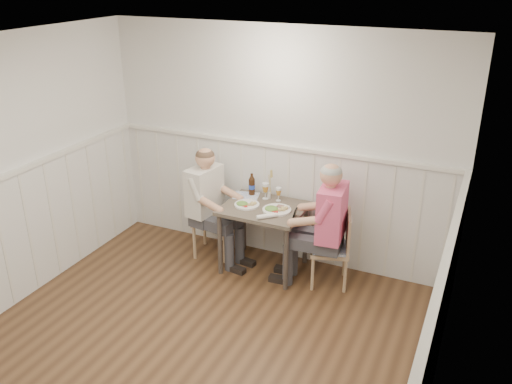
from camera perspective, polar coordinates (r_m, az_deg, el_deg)
ground_plane at (r=4.83m, az=-8.65°, el=-18.11°), size 4.50×4.50×0.00m
room_shell at (r=4.01m, az=-9.92°, el=-1.52°), size 4.04×4.54×2.60m
wainscot at (r=4.90m, az=-4.80°, el=-7.31°), size 4.00×4.49×1.34m
dining_table at (r=5.83m, az=0.81°, el=-2.51°), size 0.86×0.70×0.75m
chair_right at (r=5.71m, az=8.32°, el=-5.61°), size 0.49×0.49×0.83m
chair_left at (r=6.24m, az=-4.98°, el=-2.48°), size 0.49×0.49×0.89m
man_in_pink at (r=5.59m, az=7.42°, el=-4.61°), size 0.67×0.47×1.39m
diner_cream at (r=6.11m, az=-5.07°, el=-2.19°), size 0.67×0.47×1.35m
plate_man at (r=5.69m, az=2.10°, el=-1.77°), size 0.31×0.31×0.08m
plate_diner at (r=5.81m, az=-1.12°, el=-1.24°), size 0.27×0.27×0.07m
beer_glass_a at (r=5.89m, az=2.39°, el=-0.00°), size 0.06×0.06×0.16m
beer_glass_b at (r=5.93m, az=1.00°, el=0.37°), size 0.07×0.07×0.18m
beer_bottle at (r=6.04m, az=-0.45°, el=0.70°), size 0.07×0.07×0.25m
rolled_napkin at (r=5.52m, az=1.14°, el=-2.56°), size 0.19×0.18×0.05m
grass_vase at (r=5.93m, az=1.39°, el=0.77°), size 0.04×0.04×0.36m
gingham_mat at (r=6.05m, az=-1.03°, el=-0.39°), size 0.32×0.28×0.01m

